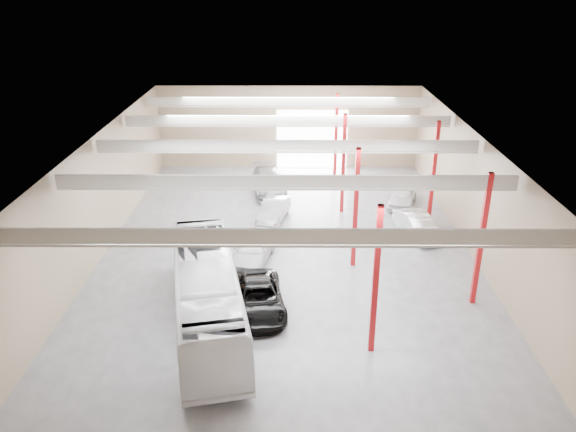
{
  "coord_description": "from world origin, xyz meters",
  "views": [
    {
      "loc": [
        0.21,
        -30.68,
        15.41
      ],
      "look_at": [
        0.04,
        -0.01,
        2.2
      ],
      "focal_mm": 35.0,
      "sensor_mm": 36.0,
      "label": 1
    }
  ],
  "objects_px": {
    "coach_bus": "(207,294)",
    "car_row_c": "(269,182)",
    "black_sedan": "(259,298)",
    "car_right_far": "(403,195)",
    "car_row_a": "(253,249)",
    "car_right_near": "(417,225)",
    "car_row_b": "(274,210)"
  },
  "relations": [
    {
      "from": "car_row_a",
      "to": "car_right_far",
      "type": "height_order",
      "value": "car_row_a"
    },
    {
      "from": "car_row_c",
      "to": "car_right_far",
      "type": "height_order",
      "value": "car_row_c"
    },
    {
      "from": "coach_bus",
      "to": "car_row_a",
      "type": "bearing_deg",
      "value": 63.15
    },
    {
      "from": "coach_bus",
      "to": "car_row_c",
      "type": "distance_m",
      "value": 17.86
    },
    {
      "from": "car_right_near",
      "to": "car_row_a",
      "type": "bearing_deg",
      "value": -175.65
    },
    {
      "from": "car_right_far",
      "to": "car_row_b",
      "type": "bearing_deg",
      "value": -145.98
    },
    {
      "from": "car_right_near",
      "to": "car_right_far",
      "type": "xyz_separation_m",
      "value": [
        0.0,
        5.2,
        0.01
      ]
    },
    {
      "from": "coach_bus",
      "to": "black_sedan",
      "type": "distance_m",
      "value": 2.8
    },
    {
      "from": "coach_bus",
      "to": "car_right_near",
      "type": "bearing_deg",
      "value": 28.02
    },
    {
      "from": "coach_bus",
      "to": "car_right_far",
      "type": "relative_size",
      "value": 2.79
    },
    {
      "from": "black_sedan",
      "to": "car_row_b",
      "type": "distance_m",
      "value": 11.34
    },
    {
      "from": "coach_bus",
      "to": "car_right_near",
      "type": "distance_m",
      "value": 15.67
    },
    {
      "from": "car_row_a",
      "to": "car_row_c",
      "type": "distance_m",
      "value": 11.34
    },
    {
      "from": "black_sedan",
      "to": "car_row_c",
      "type": "distance_m",
      "value": 16.53
    },
    {
      "from": "black_sedan",
      "to": "car_row_a",
      "type": "relative_size",
      "value": 1.09
    },
    {
      "from": "black_sedan",
      "to": "car_right_far",
      "type": "distance_m",
      "value": 17.03
    },
    {
      "from": "car_row_a",
      "to": "coach_bus",
      "type": "bearing_deg",
      "value": -94.78
    },
    {
      "from": "black_sedan",
      "to": "car_right_near",
      "type": "distance_m",
      "value": 13.08
    },
    {
      "from": "black_sedan",
      "to": "car_row_c",
      "type": "xyz_separation_m",
      "value": [
        -0.14,
        16.53,
        0.1
      ]
    },
    {
      "from": "car_row_a",
      "to": "black_sedan",
      "type": "bearing_deg",
      "value": -72.61
    },
    {
      "from": "car_row_a",
      "to": "car_right_far",
      "type": "distance_m",
      "value": 13.57
    },
    {
      "from": "black_sedan",
      "to": "car_right_near",
      "type": "bearing_deg",
      "value": 34.44
    },
    {
      "from": "black_sedan",
      "to": "car_right_far",
      "type": "height_order",
      "value": "car_right_far"
    },
    {
      "from": "car_right_far",
      "to": "car_row_c",
      "type": "bearing_deg",
      "value": -176.55
    },
    {
      "from": "car_right_near",
      "to": "car_right_far",
      "type": "height_order",
      "value": "car_right_far"
    },
    {
      "from": "black_sedan",
      "to": "car_right_far",
      "type": "bearing_deg",
      "value": 47.46
    },
    {
      "from": "black_sedan",
      "to": "car_row_a",
      "type": "xyz_separation_m",
      "value": [
        -0.64,
        5.2,
        0.09
      ]
    },
    {
      "from": "coach_bus",
      "to": "car_right_far",
      "type": "bearing_deg",
      "value": 39.93
    },
    {
      "from": "car_row_b",
      "to": "car_right_near",
      "type": "relative_size",
      "value": 0.98
    },
    {
      "from": "coach_bus",
      "to": "black_sedan",
      "type": "xyz_separation_m",
      "value": [
        2.36,
        1.17,
        -0.95
      ]
    },
    {
      "from": "coach_bus",
      "to": "black_sedan",
      "type": "height_order",
      "value": "coach_bus"
    },
    {
      "from": "car_row_a",
      "to": "car_row_c",
      "type": "height_order",
      "value": "car_row_c"
    }
  ]
}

